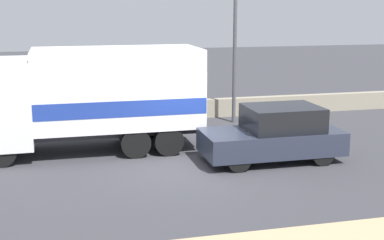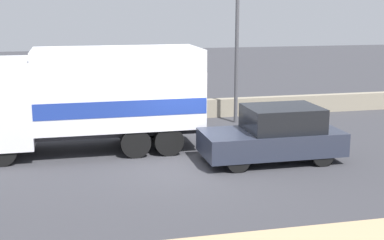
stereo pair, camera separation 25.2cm
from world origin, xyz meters
name	(u,v)px [view 1 (the left image)]	position (x,y,z in m)	size (l,w,h in m)	color
ground_plane	(195,164)	(0.00, 0.00, 0.00)	(80.00, 80.00, 0.00)	#38383D
stone_wall_backdrop	(156,111)	(0.00, 6.22, 0.36)	(60.00, 0.35, 0.73)	gray
street_lamp	(235,16)	(2.83, 5.04, 4.04)	(0.56, 0.28, 6.97)	#4C4C51
box_truck	(91,95)	(-2.69, 2.17, 1.75)	(6.83, 2.49, 3.15)	silver
car_hatchback	(275,134)	(2.34, -0.18, 0.78)	(4.01, 1.79, 1.60)	#282D3D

